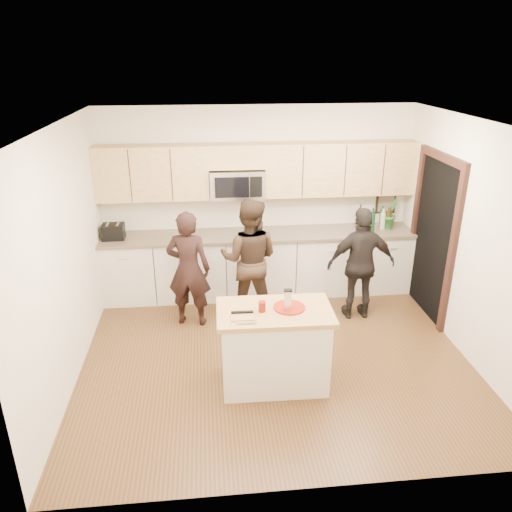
{
  "coord_description": "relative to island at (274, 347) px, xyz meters",
  "views": [
    {
      "loc": [
        -0.74,
        -5.04,
        3.38
      ],
      "look_at": [
        -0.19,
        0.35,
        1.14
      ],
      "focal_mm": 35.0,
      "sensor_mm": 36.0,
      "label": 1
    }
  ],
  "objects": [
    {
      "name": "floor",
      "position": [
        0.09,
        0.54,
        -0.45
      ],
      "size": [
        4.5,
        4.5,
        0.0
      ],
      "primitive_type": "plane",
      "color": "brown",
      "rests_on": "ground"
    },
    {
      "name": "room_shell",
      "position": [
        0.09,
        0.54,
        1.28
      ],
      "size": [
        4.52,
        4.02,
        2.71
      ],
      "color": "beige",
      "rests_on": "ground"
    },
    {
      "name": "back_cabinetry",
      "position": [
        0.09,
        2.23,
        0.02
      ],
      "size": [
        4.5,
        0.66,
        0.94
      ],
      "color": "beige",
      "rests_on": "ground"
    },
    {
      "name": "upper_cabinetry",
      "position": [
        0.12,
        2.38,
        1.39
      ],
      "size": [
        4.5,
        0.33,
        0.75
      ],
      "color": "#DAB770",
      "rests_on": "ground"
    },
    {
      "name": "microwave",
      "position": [
        -0.22,
        2.34,
        1.2
      ],
      "size": [
        0.76,
        0.41,
        0.4
      ],
      "color": "silver",
      "rests_on": "ground"
    },
    {
      "name": "doorway",
      "position": [
        2.32,
        1.44,
        0.7
      ],
      "size": [
        0.06,
        1.25,
        2.2
      ],
      "color": "black",
      "rests_on": "ground"
    },
    {
      "name": "framed_picture",
      "position": [
        2.04,
        2.52,
        0.83
      ],
      "size": [
        0.3,
        0.03,
        0.38
      ],
      "color": "black",
      "rests_on": "ground"
    },
    {
      "name": "dish_towel",
      "position": [
        -0.86,
        2.04,
        0.35
      ],
      "size": [
        0.34,
        0.6,
        0.48
      ],
      "color": "white",
      "rests_on": "ground"
    },
    {
      "name": "island",
      "position": [
        0.0,
        0.0,
        0.0
      ],
      "size": [
        1.21,
        0.72,
        0.9
      ],
      "rotation": [
        0.0,
        0.0,
        -0.02
      ],
      "color": "beige",
      "rests_on": "ground"
    },
    {
      "name": "red_plate",
      "position": [
        0.16,
        0.03,
        0.45
      ],
      "size": [
        0.33,
        0.33,
        0.02
      ],
      "primitive_type": "cylinder",
      "color": "maroon",
      "rests_on": "island"
    },
    {
      "name": "box_grater",
      "position": [
        0.13,
        -0.03,
        0.58
      ],
      "size": [
        0.08,
        0.06,
        0.22
      ],
      "color": "silver",
      "rests_on": "red_plate"
    },
    {
      "name": "drink_glass",
      "position": [
        -0.13,
        -0.02,
        0.5
      ],
      "size": [
        0.08,
        0.08,
        0.11
      ],
      "primitive_type": "cylinder",
      "color": "maroon",
      "rests_on": "island"
    },
    {
      "name": "cutting_board",
      "position": [
        -0.34,
        -0.12,
        0.45
      ],
      "size": [
        0.25,
        0.18,
        0.02
      ],
      "primitive_type": "cube",
      "rotation": [
        0.0,
        0.0,
        -0.02
      ],
      "color": "tan",
      "rests_on": "island"
    },
    {
      "name": "tongs",
      "position": [
        -0.34,
        -0.06,
        0.47
      ],
      "size": [
        0.23,
        0.04,
        0.02
      ],
      "primitive_type": "cube",
      "rotation": [
        0.0,
        0.0,
        -0.02
      ],
      "color": "black",
      "rests_on": "cutting_board"
    },
    {
      "name": "knife",
      "position": [
        -0.32,
        -0.25,
        0.47
      ],
      "size": [
        0.2,
        0.03,
        0.01
      ],
      "primitive_type": "cube",
      "rotation": [
        0.0,
        0.0,
        -0.02
      ],
      "color": "silver",
      "rests_on": "cutting_board"
    },
    {
      "name": "toaster",
      "position": [
        -1.96,
        2.21,
        0.59
      ],
      "size": [
        0.3,
        0.23,
        0.22
      ],
      "color": "black",
      "rests_on": "back_cabinetry"
    },
    {
      "name": "bottle_cluster",
      "position": [
        1.81,
        2.21,
        0.66
      ],
      "size": [
        0.49,
        0.3,
        0.37
      ],
      "color": "#38270A",
      "rests_on": "back_cabinetry"
    },
    {
      "name": "orchid",
      "position": [
        2.02,
        2.26,
        0.72
      ],
      "size": [
        0.32,
        0.32,
        0.46
      ],
      "primitive_type": "imported",
      "rotation": [
        0.0,
        0.0,
        0.75
      ],
      "color": "#2B6B2F",
      "rests_on": "back_cabinetry"
    },
    {
      "name": "woman_left",
      "position": [
        -0.92,
        1.42,
        0.32
      ],
      "size": [
        0.63,
        0.48,
        1.55
      ],
      "primitive_type": "imported",
      "rotation": [
        0.0,
        0.0,
        2.94
      ],
      "color": "black",
      "rests_on": "ground"
    },
    {
      "name": "woman_center",
      "position": [
        -0.12,
        1.55,
        0.37
      ],
      "size": [
        0.93,
        0.81,
        1.65
      ],
      "primitive_type": "imported",
      "rotation": [
        0.0,
        0.0,
        2.89
      ],
      "color": "black",
      "rests_on": "ground"
    },
    {
      "name": "woman_right",
      "position": [
        1.34,
        1.36,
        0.31
      ],
      "size": [
        0.91,
        0.38,
        1.54
      ],
      "primitive_type": "imported",
      "rotation": [
        0.0,
        0.0,
        3.13
      ],
      "color": "black",
      "rests_on": "ground"
    }
  ]
}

